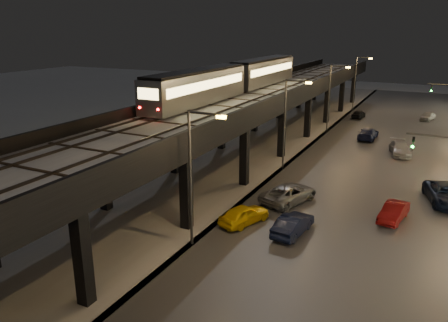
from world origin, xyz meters
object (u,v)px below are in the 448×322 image
at_px(car_taxi, 244,215).
at_px(car_onc_dark, 446,195).
at_px(subway_train, 236,78).
at_px(car_near_white, 293,225).
at_px(car_onc_white, 400,149).
at_px(car_onc_red, 428,117).
at_px(car_mid_silver, 289,194).
at_px(car_mid_dark, 368,134).
at_px(car_far_white, 359,114).
at_px(car_onc_silver, 394,213).

height_order(car_taxi, car_onc_dark, car_onc_dark).
bearing_deg(subway_train, car_taxi, -62.94).
height_order(car_taxi, car_near_white, car_near_white).
height_order(car_onc_white, car_onc_red, car_onc_white).
height_order(car_taxi, car_onc_white, car_taxi).
bearing_deg(car_onc_white, car_near_white, -114.38).
bearing_deg(car_mid_silver, car_mid_dark, -77.37).
distance_m(car_mid_dark, car_onc_dark, 21.23).
relative_size(car_mid_silver, car_far_white, 1.45).
xyz_separation_m(car_taxi, car_near_white, (3.69, -0.03, 0.00)).
distance_m(car_near_white, car_mid_dark, 29.93).
relative_size(car_taxi, car_mid_dark, 0.82).
xyz_separation_m(subway_train, car_onc_silver, (19.27, -13.34, -7.59)).
relative_size(car_far_white, car_onc_red, 1.03).
bearing_deg(car_onc_silver, subway_train, 154.77).
bearing_deg(car_far_white, subway_train, 72.39).
bearing_deg(car_mid_dark, car_onc_silver, 103.79).
xyz_separation_m(car_far_white, car_onc_red, (9.79, 3.00, -0.02)).
bearing_deg(car_onc_red, car_near_white, -82.11).
bearing_deg(subway_train, car_far_white, 67.72).
height_order(car_onc_silver, car_onc_red, car_onc_silver).
distance_m(subway_train, car_mid_dark, 19.03).
bearing_deg(car_onc_dark, car_far_white, 95.64).
distance_m(car_mid_dark, car_far_white, 13.69).
height_order(car_mid_silver, car_onc_white, car_mid_silver).
relative_size(car_onc_silver, car_onc_dark, 0.71).
distance_m(car_near_white, car_onc_dark, 14.25).
xyz_separation_m(car_mid_silver, car_onc_white, (6.68, 18.84, -0.06)).
distance_m(car_mid_dark, car_onc_white, 7.19).
distance_m(car_mid_silver, car_onc_dark, 12.65).
xyz_separation_m(subway_train, car_onc_white, (17.89, 5.38, -7.54)).
height_order(subway_train, car_far_white, subway_train).
height_order(car_mid_silver, car_mid_dark, car_mid_silver).
distance_m(car_taxi, car_onc_dark, 16.89).
height_order(car_near_white, car_mid_silver, car_mid_silver).
xyz_separation_m(car_taxi, car_far_white, (0.36, 43.12, -0.07)).
xyz_separation_m(car_mid_silver, car_mid_dark, (2.31, 24.56, -0.02)).
relative_size(car_near_white, car_mid_dark, 0.85).
distance_m(subway_train, car_onc_red, 34.57).
distance_m(car_near_white, car_far_white, 43.28).
distance_m(subway_train, car_onc_dark, 25.17).
bearing_deg(car_onc_red, car_onc_silver, -74.84).
height_order(car_mid_silver, car_onc_dark, car_onc_dark).
distance_m(car_onc_silver, car_onc_white, 18.77).
xyz_separation_m(car_near_white, car_far_white, (-3.34, 43.15, -0.07)).
bearing_deg(car_onc_red, car_mid_dark, -95.18).
xyz_separation_m(subway_train, car_far_white, (9.97, 24.32, -7.60)).
bearing_deg(car_onc_silver, car_onc_white, 103.68).
relative_size(car_mid_silver, car_onc_dark, 0.98).
distance_m(subway_train, car_mid_silver, 19.04).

